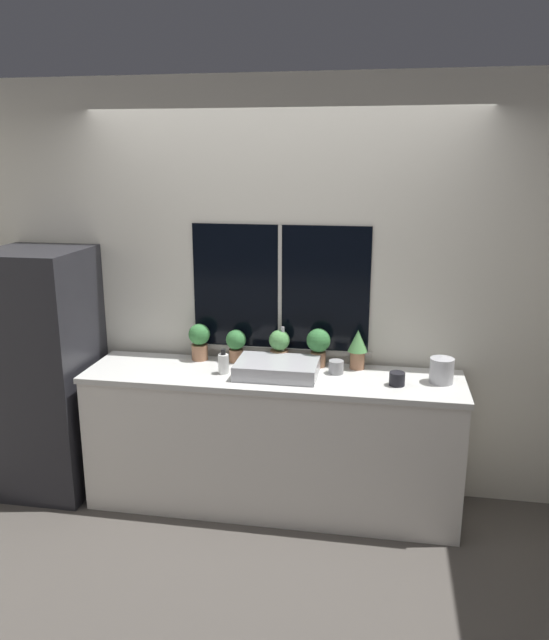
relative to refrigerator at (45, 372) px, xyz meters
name	(u,v)px	position (x,y,z in m)	size (l,w,h in m)	color
ground_plane	(264,527)	(1.53, -0.27, -0.82)	(14.00, 14.00, 0.00)	#4C4742
wall_back	(281,292)	(1.53, 0.35, 0.53)	(8.00, 0.09, 2.70)	silver
wall_left	(51,261)	(-0.59, 1.23, 0.53)	(0.06, 7.00, 2.70)	silver
counter	(272,441)	(1.53, 0.00, -0.37)	(2.36, 0.57, 0.90)	white
refrigerator	(45,372)	(0.00, 0.00, 0.00)	(0.62, 0.65, 1.64)	#232328
sink	(277,368)	(1.57, 0.00, 0.12)	(0.50, 0.40, 0.26)	#ADADB2
potted_plant_far_left	(199,340)	(1.01, 0.21, 0.22)	(0.14, 0.14, 0.24)	#9E6B4C
potted_plant_left	(236,343)	(1.26, 0.21, 0.20)	(0.13, 0.13, 0.22)	#9E6B4C
potted_plant_center	(279,346)	(1.55, 0.21, 0.20)	(0.13, 0.13, 0.23)	#9E6B4C
potted_plant_right	(318,344)	(1.80, 0.21, 0.23)	(0.15, 0.15, 0.25)	#9E6B4C
potted_plant_far_right	(358,347)	(2.05, 0.21, 0.22)	(0.13, 0.13, 0.25)	#9E6B4C
soap_bottle	(224,363)	(1.24, -0.03, 0.15)	(0.07, 0.07, 0.16)	white
mug_grey	(336,367)	(1.93, 0.09, 0.12)	(0.09, 0.09, 0.08)	gray
mug_black	(397,379)	(2.30, -0.06, 0.12)	(0.09, 0.09, 0.08)	black
kettle	(442,370)	(2.56, 0.04, 0.16)	(0.14, 0.14, 0.17)	#B2B2B7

